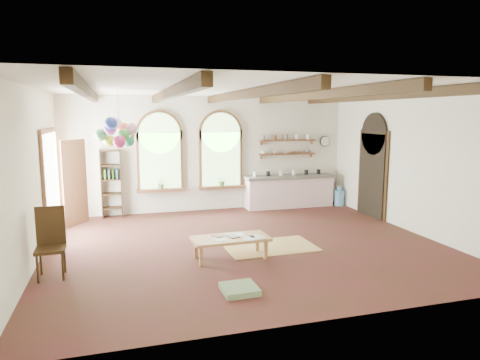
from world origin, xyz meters
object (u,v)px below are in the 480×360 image
object	(u,v)px
kitchen_counter	(289,191)
side_chair	(51,257)
balloon_cluster	(119,133)
coffee_table	(231,240)

from	to	relation	value
kitchen_counter	side_chair	world-z (taller)	side_chair
side_chair	balloon_cluster	bearing A→B (deg)	54.26
side_chair	balloon_cluster	xyz separation A→B (m)	(1.18, 1.64, 1.99)
coffee_table	balloon_cluster	distance (m)	3.17
kitchen_counter	coffee_table	size ratio (longest dim) A/B	1.83
side_chair	balloon_cluster	distance (m)	2.84
kitchen_counter	side_chair	distance (m)	7.19
kitchen_counter	coffee_table	xyz separation A→B (m)	(-2.83, -3.95, -0.11)
kitchen_counter	coffee_table	distance (m)	4.87
coffee_table	side_chair	world-z (taller)	side_chair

